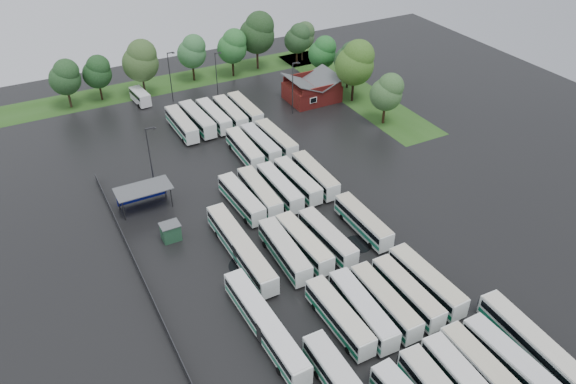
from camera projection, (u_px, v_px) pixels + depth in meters
name	position (u px, v px, depth m)	size (l,w,h in m)	color
ground	(317.00, 255.00, 75.88)	(160.00, 160.00, 0.00)	black
brick_building	(312.00, 91.00, 115.25)	(10.07, 8.60, 5.39)	maroon
wash_shed	(143.00, 190.00, 83.53)	(8.20, 4.20, 3.58)	#2D2D30
utility_hut	(171.00, 232.00, 78.01)	(2.70, 2.20, 2.62)	#1E492D
grass_strip_north	(175.00, 82.00, 123.78)	(80.00, 10.00, 0.01)	#264F17
grass_strip_east	(352.00, 90.00, 120.21)	(10.00, 50.00, 0.01)	#264F17
west_fence	(138.00, 269.00, 72.74)	(0.10, 50.00, 1.20)	#2D2D30
bus_r0c2	(465.00, 384.00, 56.79)	(2.99, 11.84, 3.27)	white
bus_r0c3	(484.00, 371.00, 58.16)	(2.72, 11.70, 3.24)	white
bus_r0c4	(510.00, 361.00, 59.14)	(2.79, 11.85, 3.28)	white
bus_r1c0	(339.00, 317.00, 64.40)	(2.51, 11.53, 3.21)	white
bus_r1c1	(363.00, 309.00, 65.24)	(3.07, 11.97, 3.30)	white
bus_r1c2	(385.00, 301.00, 66.36)	(2.63, 11.65, 3.23)	white
bus_r1c3	(407.00, 292.00, 67.67)	(2.45, 11.42, 3.18)	white
bus_r1c4	(426.00, 281.00, 69.15)	(2.85, 11.98, 3.32)	white
bus_r2c0	(284.00, 251.00, 73.95)	(2.97, 11.82, 3.26)	white
bus_r2c1	(304.00, 243.00, 75.28)	(2.80, 11.62, 3.21)	white
bus_r2c2	(327.00, 237.00, 76.34)	(2.87, 11.43, 3.16)	white
bus_r2c4	(363.00, 221.00, 79.27)	(2.44, 11.40, 3.17)	white
bus_r3c0	(242.00, 199.00, 83.83)	(2.88, 11.52, 3.18)	white
bus_r3c1	(260.00, 192.00, 85.16)	(2.78, 11.72, 3.24)	white
bus_r3c2	(280.00, 187.00, 86.37)	(2.46, 11.49, 3.20)	white
bus_r3c3	(297.00, 180.00, 87.95)	(2.70, 11.40, 3.16)	white
bus_r3c4	(315.00, 175.00, 89.18)	(2.67, 11.63, 3.22)	white
bus_r4c2	(244.00, 149.00, 96.10)	(2.80, 11.64, 3.22)	white
bus_r4c3	(260.00, 143.00, 97.63)	(2.60, 11.44, 3.17)	white
bus_r4c4	(276.00, 139.00, 98.85)	(2.82, 11.63, 3.22)	white
bus_r5c0	(182.00, 124.00, 103.50)	(2.59, 11.72, 3.26)	white
bus_r5c1	(197.00, 119.00, 105.06)	(3.09, 12.11, 3.34)	white
bus_r5c2	(214.00, 116.00, 106.25)	(2.82, 11.68, 3.23)	white
bus_r5c3	(230.00, 113.00, 107.23)	(2.50, 11.66, 3.25)	white
bus_r5c4	(245.00, 109.00, 108.62)	(2.56, 11.64, 3.24)	white
artic_bus_west_b	(241.00, 248.00, 74.39)	(2.57, 17.79, 3.30)	white
artic_bus_west_c	(265.00, 325.00, 63.40)	(2.77, 17.14, 3.17)	white
artic_bus_east	(543.00, 353.00, 60.08)	(3.14, 17.31, 3.20)	white
minibus	(140.00, 96.00, 114.15)	(2.90, 6.37, 2.69)	white
tree_north_0	(65.00, 77.00, 109.73)	(6.14, 6.14, 10.17)	#392A1B
tree_north_1	(98.00, 71.00, 112.84)	(5.81, 5.81, 9.62)	black
tree_north_2	(141.00, 60.00, 113.47)	(7.34, 7.34, 12.16)	#3B2C1D
tree_north_3	(192.00, 51.00, 120.91)	(6.26, 6.26, 10.37)	black
tree_north_4	(233.00, 46.00, 122.79)	(6.52, 6.52, 10.80)	black
tree_north_5	(258.00, 32.00, 125.38)	(8.02, 8.02, 13.29)	#3B261A
tree_north_6	(303.00, 36.00, 131.25)	(5.61, 5.61, 9.30)	black
tree_east_0	(387.00, 92.00, 104.07)	(6.09, 6.09, 10.08)	#322111
tree_east_1	(356.00, 62.00, 111.24)	(7.80, 7.80, 12.91)	black
tree_east_2	(350.00, 58.00, 117.67)	(6.16, 6.16, 10.21)	black
tree_east_3	(323.00, 52.00, 121.36)	(5.99, 5.99, 9.92)	black
tree_east_4	(298.00, 38.00, 128.86)	(5.90, 5.90, 9.77)	#321E11
lamp_post_ne	(293.00, 85.00, 107.61)	(1.62, 0.32, 10.52)	#2D2D30
lamp_post_nw	(151.00, 155.00, 85.43)	(1.68, 0.33, 10.89)	#2D2D30
lamp_post_back_w	(170.00, 74.00, 112.44)	(1.59, 0.31, 10.34)	#2D2D30
lamp_post_back_e	(217.00, 71.00, 114.67)	(1.46, 0.28, 9.45)	#2D2D30
puddle_0	(412.00, 364.00, 61.08)	(3.50, 3.50, 0.01)	black
puddle_1	(492.00, 350.00, 62.66)	(4.35, 4.35, 0.01)	black
puddle_2	(247.00, 265.00, 74.20)	(4.98, 4.98, 0.01)	black
puddle_3	(358.00, 244.00, 77.82)	(3.95, 3.95, 0.01)	black
puddle_4	(493.00, 306.00, 68.15)	(3.65, 3.65, 0.01)	black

